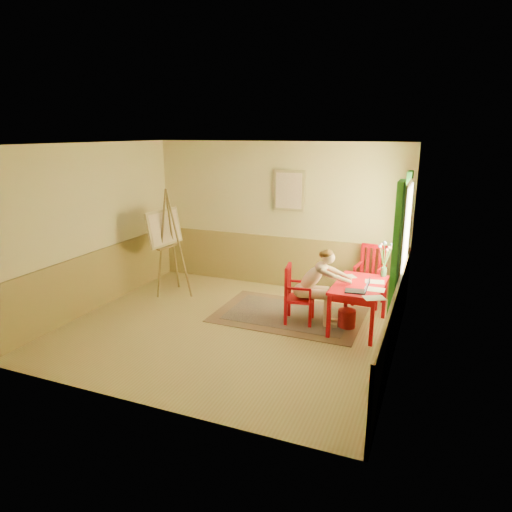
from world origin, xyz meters
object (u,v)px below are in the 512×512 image
at_px(chair_back, 370,275).
at_px(laptop, 359,289).
at_px(easel, 166,232).
at_px(table, 359,289).
at_px(chair_left, 297,294).
at_px(figure, 317,283).

relative_size(chair_back, laptop, 2.82).
bearing_deg(chair_back, easel, -166.96).
distance_m(table, chair_left, 0.97).
xyz_separation_m(table, laptop, (0.06, -0.37, 0.13)).
relative_size(chair_back, easel, 0.53).
bearing_deg(easel, table, -4.74).
distance_m(figure, laptop, 0.75).
relative_size(figure, laptop, 3.32).
bearing_deg(laptop, figure, 158.91).
height_order(table, chair_left, chair_left).
bearing_deg(chair_left, laptop, -12.31).
height_order(table, laptop, laptop).
relative_size(chair_left, laptop, 2.53).
height_order(table, figure, figure).
bearing_deg(table, chair_back, 89.58).
height_order(table, chair_back, chair_back).
xyz_separation_m(table, easel, (-3.62, 0.30, 0.54)).
xyz_separation_m(table, chair_back, (0.01, 1.14, -0.11)).
bearing_deg(chair_back, laptop, -88.17).
bearing_deg(laptop, chair_back, 91.83).
xyz_separation_m(table, figure, (-0.64, -0.10, 0.05)).
bearing_deg(table, figure, -170.86).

